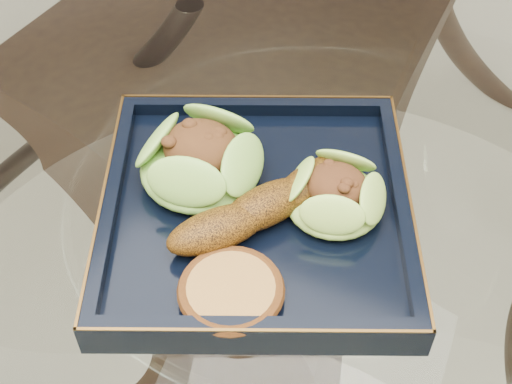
% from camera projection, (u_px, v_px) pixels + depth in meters
% --- Properties ---
extents(dining_table, '(1.13, 1.13, 0.77)m').
position_uv_depth(dining_table, '(307.00, 333.00, 0.75)').
color(dining_table, white).
rests_on(dining_table, ground).
extents(dining_chair, '(0.44, 0.44, 0.96)m').
position_uv_depth(dining_chair, '(275.00, 75.00, 1.14)').
color(dining_chair, black).
rests_on(dining_chair, ground).
extents(navy_plate, '(0.36, 0.36, 0.02)m').
position_uv_depth(navy_plate, '(256.00, 215.00, 0.64)').
color(navy_plate, black).
rests_on(navy_plate, dining_table).
extents(lettuce_wrap_left, '(0.14, 0.14, 0.04)m').
position_uv_depth(lettuce_wrap_left, '(200.00, 162.00, 0.64)').
color(lettuce_wrap_left, '#59A42F').
rests_on(lettuce_wrap_left, navy_plate).
extents(lettuce_wrap_right, '(0.11, 0.11, 0.03)m').
position_uv_depth(lettuce_wrap_right, '(335.00, 197.00, 0.62)').
color(lettuce_wrap_right, '#6EA630').
rests_on(lettuce_wrap_right, navy_plate).
extents(roasted_plantain, '(0.13, 0.17, 0.03)m').
position_uv_depth(roasted_plantain, '(266.00, 205.00, 0.61)').
color(roasted_plantain, '#643B0A').
rests_on(roasted_plantain, navy_plate).
extents(crumb_patty, '(0.09, 0.09, 0.01)m').
position_uv_depth(crumb_patty, '(231.00, 292.00, 0.56)').
color(crumb_patty, '#A77B37').
rests_on(crumb_patty, navy_plate).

